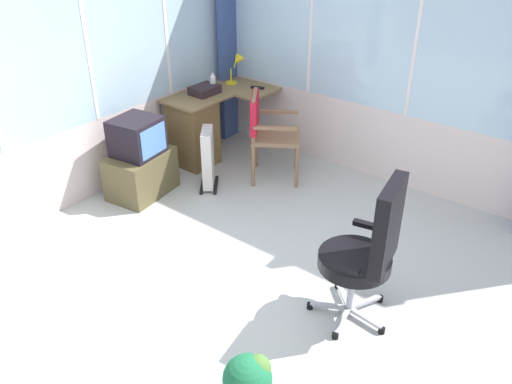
{
  "coord_description": "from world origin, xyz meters",
  "views": [
    {
      "loc": [
        -2.32,
        -1.85,
        2.66
      ],
      "look_at": [
        0.48,
        0.35,
        0.63
      ],
      "focal_mm": 37.18,
      "sensor_mm": 36.0,
      "label": 1
    }
  ],
  "objects_px": {
    "desk": "(196,129)",
    "wooden_armchair": "(264,125)",
    "tv_remote": "(257,88)",
    "paper_tray": "(205,90)",
    "tv_on_stand": "(140,161)",
    "spray_bottle": "(213,82)",
    "office_chair": "(369,247)",
    "potted_plant": "(249,381)",
    "space_heater": "(208,157)",
    "desk_lamp": "(239,64)"
  },
  "relations": [
    {
      "from": "tv_remote",
      "to": "tv_on_stand",
      "type": "distance_m",
      "value": 1.61
    },
    {
      "from": "desk_lamp",
      "to": "wooden_armchair",
      "type": "distance_m",
      "value": 1.01
    },
    {
      "from": "space_heater",
      "to": "potted_plant",
      "type": "relative_size",
      "value": 1.57
    },
    {
      "from": "paper_tray",
      "to": "potted_plant",
      "type": "distance_m",
      "value": 3.52
    },
    {
      "from": "desk_lamp",
      "to": "office_chair",
      "type": "distance_m",
      "value": 3.21
    },
    {
      "from": "tv_on_stand",
      "to": "tv_remote",
      "type": "bearing_deg",
      "value": -9.15
    },
    {
      "from": "desk_lamp",
      "to": "tv_on_stand",
      "type": "height_order",
      "value": "desk_lamp"
    },
    {
      "from": "office_chair",
      "to": "space_heater",
      "type": "xyz_separation_m",
      "value": [
        0.77,
        2.17,
        -0.29
      ]
    },
    {
      "from": "spray_bottle",
      "to": "paper_tray",
      "type": "relative_size",
      "value": 0.72
    },
    {
      "from": "desk_lamp",
      "to": "tv_on_stand",
      "type": "relative_size",
      "value": 0.43
    },
    {
      "from": "tv_on_stand",
      "to": "desk",
      "type": "bearing_deg",
      "value": 4.94
    },
    {
      "from": "desk_lamp",
      "to": "wooden_armchair",
      "type": "bearing_deg",
      "value": -124.44
    },
    {
      "from": "desk",
      "to": "tv_remote",
      "type": "distance_m",
      "value": 0.83
    },
    {
      "from": "desk",
      "to": "wooden_armchair",
      "type": "distance_m",
      "value": 0.85
    },
    {
      "from": "tv_remote",
      "to": "paper_tray",
      "type": "relative_size",
      "value": 0.5
    },
    {
      "from": "desk",
      "to": "paper_tray",
      "type": "distance_m",
      "value": 0.43
    },
    {
      "from": "office_chair",
      "to": "space_heater",
      "type": "relative_size",
      "value": 1.76
    },
    {
      "from": "office_chair",
      "to": "spray_bottle",
      "type": "bearing_deg",
      "value": 62.08
    },
    {
      "from": "desk_lamp",
      "to": "spray_bottle",
      "type": "distance_m",
      "value": 0.42
    },
    {
      "from": "tv_remote",
      "to": "paper_tray",
      "type": "height_order",
      "value": "paper_tray"
    },
    {
      "from": "paper_tray",
      "to": "space_heater",
      "type": "xyz_separation_m",
      "value": [
        -0.52,
        -0.5,
        -0.46
      ]
    },
    {
      "from": "wooden_armchair",
      "to": "desk",
      "type": "bearing_deg",
      "value": 102.26
    },
    {
      "from": "wooden_armchair",
      "to": "tv_on_stand",
      "type": "relative_size",
      "value": 1.14
    },
    {
      "from": "desk",
      "to": "office_chair",
      "type": "bearing_deg",
      "value": -112.57
    },
    {
      "from": "office_chair",
      "to": "tv_on_stand",
      "type": "xyz_separation_m",
      "value": [
        0.24,
        2.58,
        -0.26
      ]
    },
    {
      "from": "tv_remote",
      "to": "spray_bottle",
      "type": "bearing_deg",
      "value": 115.35
    },
    {
      "from": "tv_on_stand",
      "to": "wooden_armchair",
      "type": "bearing_deg",
      "value": -35.16
    },
    {
      "from": "spray_bottle",
      "to": "wooden_armchair",
      "type": "height_order",
      "value": "spray_bottle"
    },
    {
      "from": "desk",
      "to": "tv_remote",
      "type": "xyz_separation_m",
      "value": [
        0.68,
        -0.32,
        0.35
      ]
    },
    {
      "from": "spray_bottle",
      "to": "tv_remote",
      "type": "bearing_deg",
      "value": -41.34
    },
    {
      "from": "spray_bottle",
      "to": "tv_on_stand",
      "type": "relative_size",
      "value": 0.27
    },
    {
      "from": "tv_remote",
      "to": "wooden_armchair",
      "type": "relative_size",
      "value": 0.17
    },
    {
      "from": "paper_tray",
      "to": "tv_remote",
      "type": "bearing_deg",
      "value": -34.77
    },
    {
      "from": "desk",
      "to": "tv_on_stand",
      "type": "bearing_deg",
      "value": -175.06
    },
    {
      "from": "wooden_armchair",
      "to": "space_heater",
      "type": "xyz_separation_m",
      "value": [
        -0.51,
        0.32,
        -0.27
      ]
    },
    {
      "from": "potted_plant",
      "to": "paper_tray",
      "type": "bearing_deg",
      "value": 46.7
    },
    {
      "from": "spray_bottle",
      "to": "space_heater",
      "type": "distance_m",
      "value": 0.96
    },
    {
      "from": "paper_tray",
      "to": "office_chair",
      "type": "distance_m",
      "value": 2.97
    },
    {
      "from": "tv_on_stand",
      "to": "potted_plant",
      "type": "bearing_deg",
      "value": -118.71
    },
    {
      "from": "tv_remote",
      "to": "potted_plant",
      "type": "relative_size",
      "value": 0.38
    },
    {
      "from": "spray_bottle",
      "to": "tv_on_stand",
      "type": "xyz_separation_m",
      "value": [
        -1.17,
        -0.08,
        -0.48
      ]
    },
    {
      "from": "spray_bottle",
      "to": "paper_tray",
      "type": "bearing_deg",
      "value": 173.36
    },
    {
      "from": "tv_remote",
      "to": "wooden_armchair",
      "type": "xyz_separation_m",
      "value": [
        -0.5,
        -0.48,
        -0.16
      ]
    },
    {
      "from": "desk_lamp",
      "to": "potted_plant",
      "type": "relative_size",
      "value": 0.86
    },
    {
      "from": "tv_remote",
      "to": "office_chair",
      "type": "xyz_separation_m",
      "value": [
        -1.78,
        -2.33,
        -0.13
      ]
    },
    {
      "from": "desk_lamp",
      "to": "tv_remote",
      "type": "height_order",
      "value": "desk_lamp"
    },
    {
      "from": "tv_remote",
      "to": "tv_on_stand",
      "type": "height_order",
      "value": "tv_on_stand"
    },
    {
      "from": "office_chair",
      "to": "potted_plant",
      "type": "xyz_separation_m",
      "value": [
        -1.1,
        0.14,
        -0.38
      ]
    },
    {
      "from": "spray_bottle",
      "to": "office_chair",
      "type": "relative_size",
      "value": 0.2
    },
    {
      "from": "wooden_armchair",
      "to": "potted_plant",
      "type": "distance_m",
      "value": 2.95
    }
  ]
}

